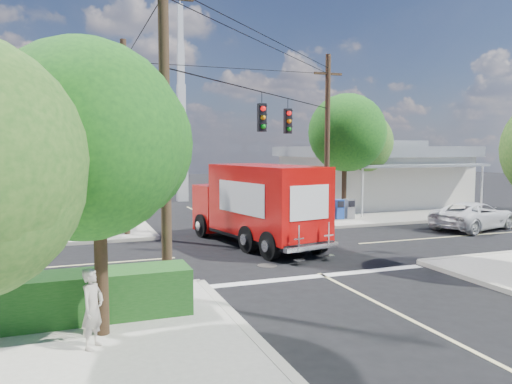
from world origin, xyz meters
TOP-DOWN VIEW (x-y plane):
  - ground at (0.00, 0.00)m, footprint 120.00×120.00m
  - sidewalk_ne at (10.88, 10.88)m, footprint 14.12×14.12m
  - sidewalk_nw at (-10.88, 10.88)m, footprint 14.12×14.12m
  - road_markings at (0.00, -1.47)m, footprint 32.00×32.00m
  - building_ne at (12.50, 11.97)m, footprint 11.80×10.20m
  - radio_tower at (0.50, 20.00)m, footprint 0.80×0.80m
  - tree_sw_front at (-6.99, -7.54)m, footprint 3.88×3.78m
  - tree_ne_front at (7.21, 6.76)m, footprint 4.21×4.14m
  - tree_ne_back at (9.81, 8.96)m, footprint 3.77×3.66m
  - palm_nw_front at (-7.50, 7.50)m, footprint 3.01×3.08m
  - palm_nw_back at (-9.50, 9.00)m, footprint 3.01×3.08m
  - utility_poles at (-1.58, 1.60)m, footprint 12.00×10.68m
  - picket_fence at (-7.80, -5.60)m, footprint 5.94×0.06m
  - hedge_sw at (-8.00, -6.40)m, footprint 6.20×1.20m
  - vending_boxes at (6.50, 6.20)m, footprint 1.90×0.50m
  - delivery_truck at (-0.22, 1.26)m, footprint 3.90×8.19m
  - parked_car at (11.57, 1.37)m, footprint 5.48×3.63m
  - pedestrian at (-7.22, -8.23)m, footprint 0.65×0.70m

SIDE VIEW (x-z plane):
  - ground at x=0.00m, z-range 0.00..0.00m
  - road_markings at x=0.00m, z-range 0.00..0.01m
  - sidewalk_ne at x=10.88m, z-range 0.00..0.14m
  - sidewalk_nw at x=-10.88m, z-range 0.00..0.14m
  - picket_fence at x=-7.80m, z-range 0.18..1.18m
  - hedge_sw at x=-8.00m, z-range 0.14..1.24m
  - vending_boxes at x=6.50m, z-range 0.14..1.24m
  - parked_car at x=11.57m, z-range 0.00..1.40m
  - pedestrian at x=-7.22m, z-range 0.14..1.75m
  - delivery_truck at x=-0.22m, z-range 0.03..3.44m
  - building_ne at x=12.50m, z-range 0.07..4.57m
  - tree_ne_back at x=9.81m, z-range 1.27..7.10m
  - tree_sw_front at x=-6.99m, z-range 1.32..7.35m
  - palm_nw_back at x=-9.50m, z-range 2.08..7.27m
  - utility_poles at x=-1.58m, z-range 0.17..9.17m
  - tree_ne_front at x=7.21m, z-range 1.44..8.09m
  - palm_nw_front at x=-7.50m, z-range 2.25..7.84m
  - radio_tower at x=0.50m, z-range -2.86..14.14m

